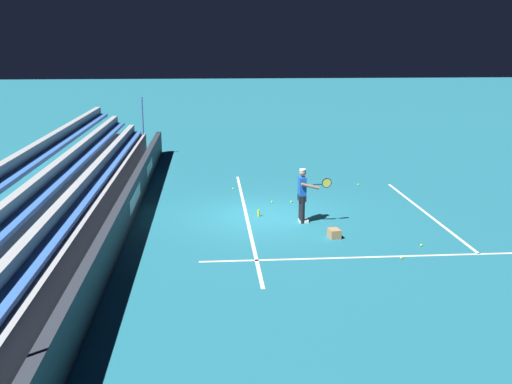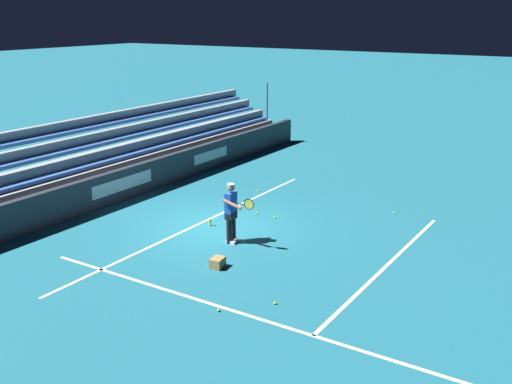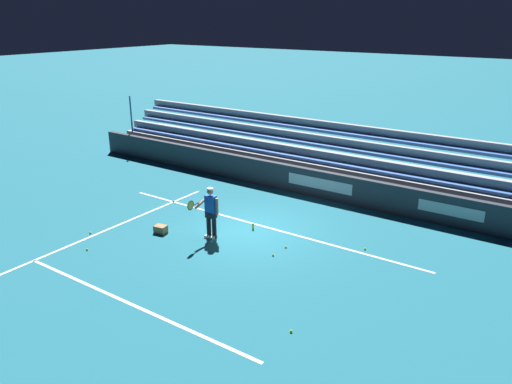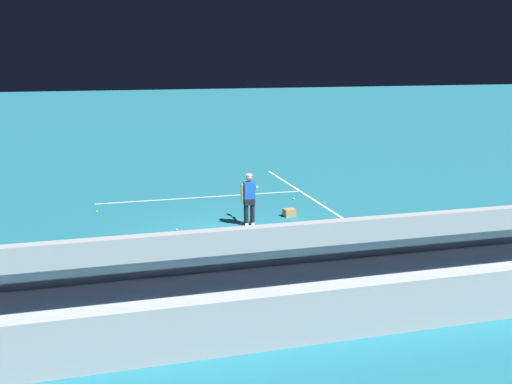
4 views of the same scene
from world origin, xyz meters
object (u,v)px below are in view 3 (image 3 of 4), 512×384
object	(u,v)px
tennis_ball_toward_net	(87,249)
tennis_ball_near_player	(365,249)
tennis_ball_stray_back	(90,233)
tennis_ball_midcourt	(286,247)
water_bottle	(253,226)
ball_box_cardboard	(161,229)
tennis_ball_by_box	(273,255)
tennis_player	(210,212)
tennis_ball_far_right	(291,331)

from	to	relation	value
tennis_ball_toward_net	tennis_ball_near_player	size ratio (longest dim) A/B	1.00
tennis_ball_stray_back	tennis_ball_midcourt	world-z (taller)	same
tennis_ball_toward_net	tennis_ball_stray_back	xyz separation A→B (m)	(0.95, -0.87, 0.00)
tennis_ball_midcourt	water_bottle	world-z (taller)	water_bottle
tennis_ball_midcourt	ball_box_cardboard	bearing A→B (deg)	18.82
tennis_ball_by_box	tennis_ball_near_player	xyz separation A→B (m)	(-2.14, -1.98, 0.00)
tennis_player	tennis_ball_far_right	distance (m)	5.76
water_bottle	tennis_ball_midcourt	bearing A→B (deg)	159.84
ball_box_cardboard	tennis_ball_midcourt	world-z (taller)	ball_box_cardboard
tennis_ball_far_right	tennis_ball_midcourt	world-z (taller)	same
tennis_ball_near_player	tennis_ball_far_right	size ratio (longest dim) A/B	1.00
tennis_player	tennis_ball_near_player	distance (m)	5.04
tennis_ball_midcourt	water_bottle	bearing A→B (deg)	-20.16
ball_box_cardboard	tennis_ball_midcourt	size ratio (longest dim) A/B	6.06
tennis_ball_near_player	tennis_ball_far_right	bearing A→B (deg)	93.30
tennis_ball_toward_net	tennis_ball_midcourt	size ratio (longest dim) A/B	1.00
tennis_ball_near_player	tennis_ball_stray_back	bearing A→B (deg)	26.79
tennis_player	tennis_ball_stray_back	size ratio (longest dim) A/B	25.98
tennis_ball_by_box	tennis_ball_near_player	size ratio (longest dim) A/B	1.00
tennis_ball_by_box	water_bottle	distance (m)	2.11
tennis_ball_far_right	tennis_ball_midcourt	xyz separation A→B (m)	(2.40, -3.71, 0.00)
tennis_ball_by_box	water_bottle	xyz separation A→B (m)	(1.65, -1.31, 0.08)
tennis_ball_stray_back	water_bottle	world-z (taller)	water_bottle
tennis_ball_far_right	tennis_ball_near_player	bearing A→B (deg)	-86.70
tennis_player	tennis_ball_by_box	bearing A→B (deg)	-179.51
tennis_ball_toward_net	tennis_ball_far_right	world-z (taller)	same
tennis_ball_toward_net	tennis_ball_near_player	world-z (taller)	same
tennis_ball_by_box	tennis_ball_stray_back	bearing A→B (deg)	19.47
tennis_ball_by_box	tennis_ball_toward_net	xyz separation A→B (m)	(4.98, 2.96, 0.00)
ball_box_cardboard	tennis_ball_by_box	distance (m)	4.10
ball_box_cardboard	tennis_ball_toward_net	world-z (taller)	ball_box_cardboard
ball_box_cardboard	tennis_ball_stray_back	size ratio (longest dim) A/B	6.06
tennis_player	ball_box_cardboard	size ratio (longest dim) A/B	4.29
tennis_ball_stray_back	ball_box_cardboard	bearing A→B (deg)	-143.53
tennis_player	water_bottle	xyz separation A→B (m)	(-0.76, -1.33, -0.78)
tennis_ball_by_box	water_bottle	size ratio (longest dim) A/B	0.30
tennis_player	tennis_ball_stray_back	distance (m)	4.17
tennis_ball_far_right	tennis_ball_by_box	bearing A→B (deg)	-51.26
tennis_ball_by_box	tennis_ball_toward_net	bearing A→B (deg)	30.75
tennis_ball_by_box	tennis_ball_far_right	bearing A→B (deg)	128.74
tennis_ball_toward_net	water_bottle	distance (m)	5.42
tennis_ball_far_right	tennis_player	bearing A→B (deg)	-31.84
tennis_ball_by_box	tennis_ball_midcourt	xyz separation A→B (m)	(-0.03, -0.69, 0.00)
tennis_ball_toward_net	tennis_ball_stray_back	bearing A→B (deg)	-42.55
ball_box_cardboard	tennis_ball_far_right	world-z (taller)	ball_box_cardboard
tennis_ball_near_player	tennis_ball_stray_back	size ratio (longest dim) A/B	1.00
tennis_ball_by_box	tennis_ball_midcourt	distance (m)	0.69
tennis_ball_stray_back	tennis_ball_midcourt	xyz separation A→B (m)	(-5.96, -2.78, 0.00)
tennis_ball_by_box	tennis_ball_stray_back	distance (m)	6.29
tennis_ball_stray_back	water_bottle	size ratio (longest dim) A/B	0.30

